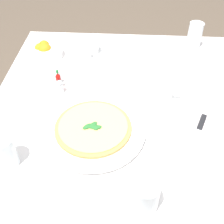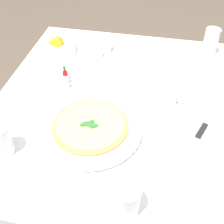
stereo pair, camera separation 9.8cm
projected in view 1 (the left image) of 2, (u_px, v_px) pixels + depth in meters
ground_plane at (123, 203)px, 1.60m from camera, size 8.00×8.00×0.00m
dining_table at (127, 128)px, 1.18m from camera, size 1.03×1.03×0.76m
pizza_plate at (93, 130)px, 0.96m from camera, size 0.35×0.35×0.02m
pizza at (93, 127)px, 0.95m from camera, size 0.26×0.26×0.02m
coffee_cup_far_right at (163, 93)px, 1.08m from camera, size 0.13×0.13×0.06m
coffee_cup_right_edge at (90, 47)px, 1.30m from camera, size 0.13×0.13×0.07m
water_glass_near_left at (5, 153)px, 0.84m from camera, size 0.07×0.07×0.10m
water_glass_left_edge at (194, 37)px, 1.33m from camera, size 0.07×0.07×0.12m
water_glass_far_left at (145, 198)px, 0.74m from camera, size 0.07×0.07×0.11m
napkin_folded at (197, 135)px, 0.94m from camera, size 0.25×0.20×0.02m
dinner_knife at (198, 132)px, 0.93m from camera, size 0.19×0.09×0.01m
citrus_bowl at (45, 51)px, 1.29m from camera, size 0.15×0.15×0.07m
hot_sauce_bottle at (59, 81)px, 1.12m from camera, size 0.02×0.02×0.08m
salt_shaker at (60, 87)px, 1.10m from camera, size 0.03×0.03×0.06m
pepper_shaker at (58, 78)px, 1.14m from camera, size 0.03×0.03×0.06m
menu_card at (198, 89)px, 1.09m from camera, size 0.06×0.07×0.06m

